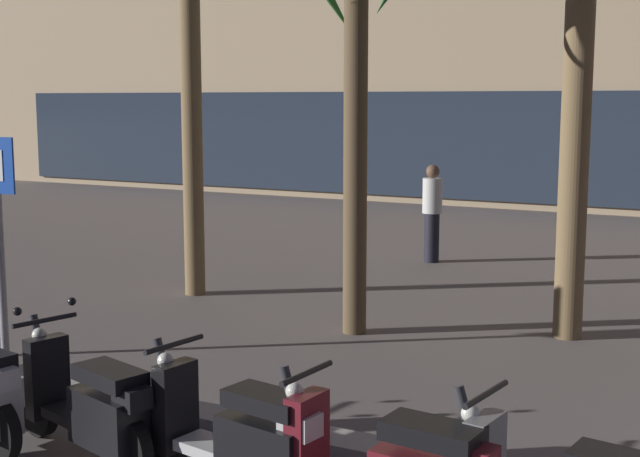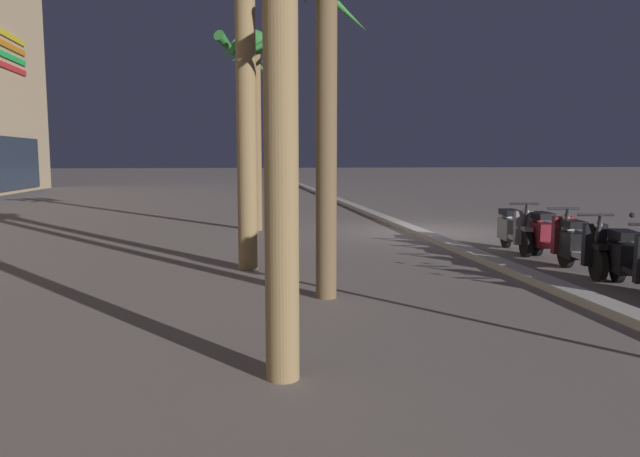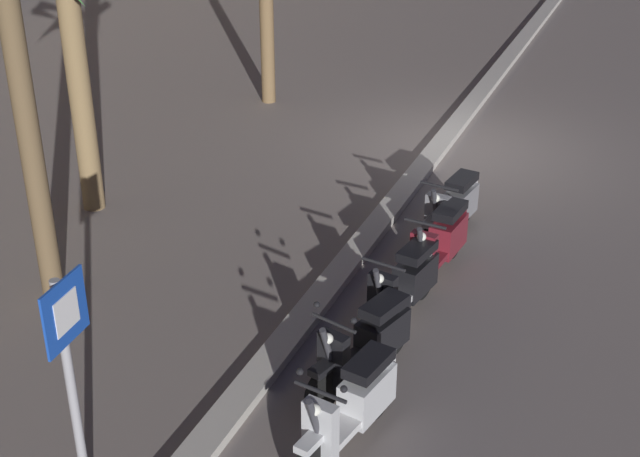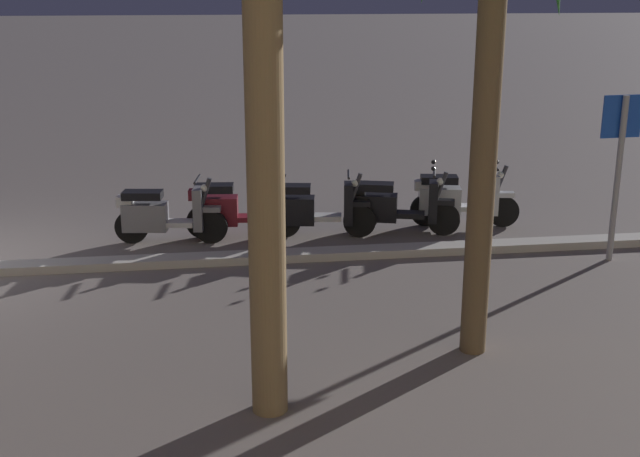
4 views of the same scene
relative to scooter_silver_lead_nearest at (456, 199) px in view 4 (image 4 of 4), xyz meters
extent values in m
cylinder|color=black|center=(-0.77, 0.14, -0.20)|extent=(0.53, 0.19, 0.52)
cylinder|color=black|center=(0.49, -0.09, -0.20)|extent=(0.53, 0.19, 0.52)
cube|color=silver|center=(-0.19, 0.03, -0.14)|extent=(0.64, 0.38, 0.08)
cube|color=silver|center=(0.27, -0.05, -0.02)|extent=(0.73, 0.44, 0.44)
cube|color=black|center=(0.29, -0.05, 0.33)|extent=(0.64, 0.40, 0.12)
cube|color=silver|center=(-0.60, 0.11, 0.09)|extent=(0.20, 0.36, 0.66)
cube|color=silver|center=(-0.77, 0.14, 0.09)|extent=(0.34, 0.21, 0.08)
cylinder|color=#333338|center=(-0.67, 0.12, 0.24)|extent=(0.29, 0.12, 0.69)
cylinder|color=black|center=(-0.60, 0.11, 0.56)|extent=(0.14, 0.56, 0.04)
sphere|color=white|center=(-0.69, 0.13, 0.42)|extent=(0.12, 0.12, 0.12)
cube|color=silver|center=(0.56, -0.10, 0.23)|extent=(0.27, 0.24, 0.16)
sphere|color=black|center=(-0.62, -0.13, 0.68)|extent=(0.07, 0.07, 0.07)
sphere|color=black|center=(-0.53, 0.34, 0.68)|extent=(0.07, 0.07, 0.07)
cylinder|color=black|center=(0.34, 0.47, -0.20)|extent=(0.53, 0.24, 0.52)
cylinder|color=black|center=(1.60, 0.11, -0.20)|extent=(0.53, 0.24, 0.52)
cube|color=black|center=(0.93, 0.30, -0.14)|extent=(0.65, 0.43, 0.08)
cube|color=black|center=(1.39, 0.17, -0.04)|extent=(0.74, 0.49, 0.43)
cube|color=black|center=(1.41, 0.17, 0.31)|extent=(0.66, 0.45, 0.12)
cube|color=black|center=(0.52, 0.42, 0.09)|extent=(0.23, 0.37, 0.66)
cube|color=black|center=(0.34, 0.47, 0.09)|extent=(0.35, 0.24, 0.08)
cylinder|color=#333338|center=(0.44, 0.44, 0.24)|extent=(0.29, 0.14, 0.69)
cylinder|color=black|center=(0.52, 0.42, 0.56)|extent=(0.19, 0.55, 0.04)
sphere|color=white|center=(0.42, 0.45, 0.42)|extent=(0.12, 0.12, 0.12)
cube|color=black|center=(1.68, 0.09, 0.21)|extent=(0.29, 0.26, 0.16)
sphere|color=black|center=(0.47, 0.18, 0.68)|extent=(0.07, 0.07, 0.07)
sphere|color=black|center=(0.60, 0.65, 0.68)|extent=(0.07, 0.07, 0.07)
cylinder|color=black|center=(1.70, 0.37, -0.20)|extent=(0.53, 0.18, 0.52)
cylinder|color=black|center=(2.96, 0.16, -0.20)|extent=(0.53, 0.18, 0.52)
cube|color=silver|center=(2.28, 0.28, -0.14)|extent=(0.64, 0.38, 0.08)
cube|color=black|center=(2.74, 0.20, -0.03)|extent=(0.72, 0.43, 0.44)
cube|color=black|center=(2.76, 0.19, 0.32)|extent=(0.64, 0.40, 0.12)
cube|color=black|center=(1.87, 0.34, 0.09)|extent=(0.19, 0.36, 0.66)
cube|color=black|center=(1.70, 0.37, 0.09)|extent=(0.34, 0.21, 0.08)
cylinder|color=#333338|center=(1.80, 0.36, 0.24)|extent=(0.29, 0.12, 0.69)
cylinder|color=black|center=(1.87, 0.34, 0.56)|extent=(0.13, 0.56, 0.04)
sphere|color=white|center=(1.78, 0.36, 0.42)|extent=(0.12, 0.12, 0.12)
cube|color=silver|center=(3.04, 0.15, 0.22)|extent=(0.27, 0.24, 0.16)
cylinder|color=black|center=(2.88, 0.21, -0.20)|extent=(0.53, 0.15, 0.52)
cylinder|color=black|center=(4.17, 0.08, -0.20)|extent=(0.53, 0.15, 0.52)
cube|color=maroon|center=(3.48, 0.15, -0.14)|extent=(0.63, 0.34, 0.08)
cube|color=maroon|center=(3.95, 0.10, -0.01)|extent=(0.71, 0.39, 0.45)
cube|color=black|center=(3.97, 0.10, 0.35)|extent=(0.63, 0.36, 0.12)
cube|color=maroon|center=(3.06, 0.20, 0.09)|extent=(0.17, 0.35, 0.66)
cube|color=maroon|center=(2.88, 0.21, 0.09)|extent=(0.33, 0.19, 0.08)
cylinder|color=#333338|center=(2.98, 0.20, 0.24)|extent=(0.29, 0.10, 0.69)
cylinder|color=black|center=(3.06, 0.20, 0.56)|extent=(0.10, 0.56, 0.04)
sphere|color=white|center=(2.96, 0.21, 0.42)|extent=(0.12, 0.12, 0.12)
cube|color=maroon|center=(4.25, 0.07, 0.25)|extent=(0.26, 0.22, 0.16)
cylinder|color=black|center=(4.04, 0.37, -0.20)|extent=(0.53, 0.17, 0.52)
cylinder|color=black|center=(5.26, 0.19, -0.20)|extent=(0.53, 0.17, 0.52)
cube|color=silver|center=(4.60, 0.29, -0.14)|extent=(0.63, 0.36, 0.08)
cube|color=slate|center=(5.05, 0.23, -0.03)|extent=(0.72, 0.41, 0.43)
cube|color=black|center=(5.07, 0.22, 0.31)|extent=(0.64, 0.38, 0.12)
cube|color=slate|center=(4.22, 0.34, 0.09)|extent=(0.19, 0.36, 0.66)
cube|color=slate|center=(4.04, 0.37, 0.09)|extent=(0.34, 0.20, 0.08)
cylinder|color=#333338|center=(4.14, 0.35, 0.24)|extent=(0.29, 0.11, 0.69)
cylinder|color=black|center=(4.22, 0.34, 0.56)|extent=(0.12, 0.56, 0.04)
sphere|color=white|center=(4.12, 0.36, 0.42)|extent=(0.12, 0.12, 0.12)
cube|color=silver|center=(5.34, 0.18, 0.21)|extent=(0.27, 0.23, 0.16)
cylinder|color=#939399|center=(-1.72, 2.00, 0.74)|extent=(0.09, 0.09, 2.40)
cube|color=#1947B7|center=(-1.72, 1.95, 1.64)|extent=(0.60, 0.07, 0.60)
cube|color=white|center=(-1.72, 1.93, 1.64)|extent=(0.33, 0.03, 0.33)
cylinder|color=brown|center=(1.24, 4.69, 1.85)|extent=(0.28, 0.28, 4.61)
cylinder|color=olive|center=(3.56, 5.68, 2.40)|extent=(0.34, 0.34, 5.71)
camera|label=1|loc=(5.75, -4.67, 2.33)|focal=49.56mm
camera|label=2|loc=(-6.77, 5.93, 1.44)|focal=33.97mm
camera|label=3|loc=(-6.68, -2.42, 5.67)|focal=50.03mm
camera|label=4|loc=(4.07, 12.59, 3.41)|focal=45.69mm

